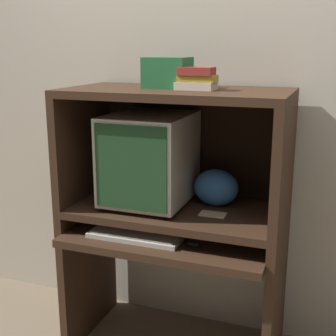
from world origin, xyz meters
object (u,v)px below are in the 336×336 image
(snack_bag, at_px, (216,187))
(book_stack, at_px, (197,79))
(mouse, at_px, (193,244))
(keyboard, at_px, (135,236))
(crt_monitor, at_px, (149,158))
(storage_box, at_px, (168,73))

(snack_bag, bearing_deg, book_stack, -128.81)
(mouse, height_order, book_stack, book_stack)
(keyboard, xyz_separation_m, mouse, (0.28, 0.01, 0.00))
(snack_bag, bearing_deg, crt_monitor, -165.68)
(crt_monitor, bearing_deg, mouse, -34.05)
(crt_monitor, xyz_separation_m, snack_bag, (0.31, 0.08, -0.14))
(mouse, height_order, snack_bag, snack_bag)
(mouse, relative_size, snack_bag, 0.28)
(mouse, bearing_deg, storage_box, 132.23)
(snack_bag, bearing_deg, mouse, -95.87)
(mouse, bearing_deg, keyboard, -178.22)
(book_stack, bearing_deg, snack_bag, 51.19)
(keyboard, xyz_separation_m, book_stack, (0.23, 0.19, 0.70))
(crt_monitor, xyz_separation_m, keyboard, (0.01, -0.20, -0.32))
(keyboard, relative_size, storage_box, 2.19)
(crt_monitor, bearing_deg, storage_box, 21.18)
(mouse, xyz_separation_m, storage_box, (-0.20, 0.23, 0.73))
(crt_monitor, distance_m, book_stack, 0.45)
(crt_monitor, xyz_separation_m, storage_box, (0.08, 0.03, 0.41))
(storage_box, bearing_deg, book_stack, -17.06)
(keyboard, bearing_deg, storage_box, 72.27)
(crt_monitor, relative_size, snack_bag, 2.07)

